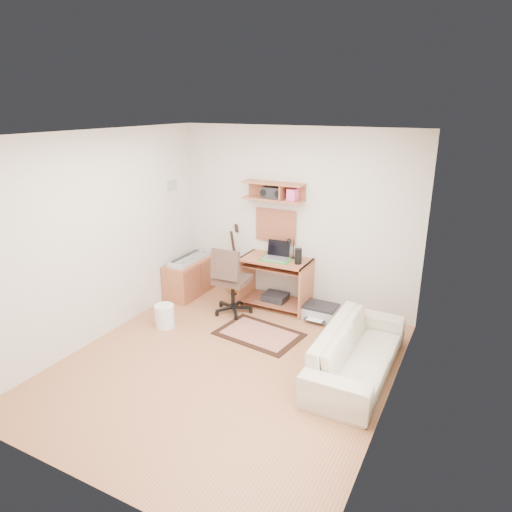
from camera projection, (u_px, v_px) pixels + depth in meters
The scene contains 22 objects.
floor at pixel (226, 365), 5.28m from camera, with size 3.60×4.00×0.01m, color #B4744B.
ceiling at pixel (220, 134), 4.44m from camera, with size 3.60×4.00×0.01m, color white.
back_wall at pixel (296, 219), 6.55m from camera, with size 3.60×0.01×2.60m, color beige.
left_wall at pixel (99, 238), 5.64m from camera, with size 0.01×4.00×2.60m, color beige.
right_wall at pixel (396, 290), 4.07m from camera, with size 0.01×4.00×2.60m, color beige.
wall_shelf at pixel (273, 191), 6.44m from camera, with size 0.90×0.25×0.26m, color #AC5F3C.
cork_board at pixel (276, 226), 6.70m from camera, with size 0.64×0.03×0.49m, color #AE7D57.
wall_photo at pixel (172, 186), 6.76m from camera, with size 0.02×0.20×0.15m, color #4C8CBF.
desk at pixel (276, 283), 6.68m from camera, with size 1.00×0.55×0.75m, color #AC5F3C, non-canonical shape.
laptop at pixel (276, 251), 6.50m from camera, with size 0.34×0.34×0.26m, color silver, non-canonical shape.
speaker at pixel (298, 256), 6.33m from camera, with size 0.10×0.10×0.22m, color black.
desk_lamp at pixel (294, 248), 6.54m from camera, with size 0.10×0.10×0.30m, color black, non-canonical shape.
pencil_cup at pixel (299, 257), 6.49m from camera, with size 0.07×0.07×0.11m, color #34569D.
boombox at pixel (272, 193), 6.45m from camera, with size 0.30×0.14×0.16m, color black.
rug at pixel (259, 334), 5.97m from camera, with size 1.07×0.71×0.01m, color #D2AC8D.
task_chair at pixel (233, 279), 6.45m from camera, with size 0.52×0.52×1.02m, color #3E2D24, non-canonical shape.
cabinet at pixel (190, 277), 7.17m from camera, with size 0.40×0.90×0.55m, color #AC5F3C.
music_keyboard at pixel (189, 259), 7.07m from camera, with size 0.25×0.79×0.07m, color #B2B5BA.
guitar at pixel (233, 260), 7.08m from camera, with size 0.30×0.19×1.13m, color olive, non-canonical shape.
waste_basket at pixel (165, 316), 6.14m from camera, with size 0.26×0.26×0.31m, color white.
printer at pixel (321, 312), 6.42m from camera, with size 0.47×0.37×0.18m, color #A5A8AA.
sofa at pixel (358, 344), 5.02m from camera, with size 1.84×0.54×0.72m, color beige.
Camera 1 is at (2.41, -3.92, 2.89)m, focal length 31.88 mm.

